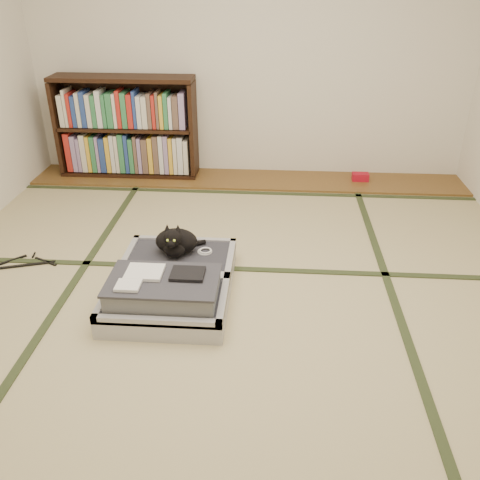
{
  "coord_description": "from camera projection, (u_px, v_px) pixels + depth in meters",
  "views": [
    {
      "loc": [
        0.25,
        -2.48,
        1.78
      ],
      "look_at": [
        0.05,
        0.35,
        0.25
      ],
      "focal_mm": 38.0,
      "sensor_mm": 36.0,
      "label": 1
    }
  ],
  "objects": [
    {
      "name": "wood_strip",
      "position": [
        247.0,
        180.0,
        4.78
      ],
      "size": [
        4.0,
        0.5,
        0.02
      ],
      "primitive_type": "cube",
      "color": "brown",
      "rests_on": "ground"
    },
    {
      "name": "red_item",
      "position": [
        360.0,
        177.0,
        4.72
      ],
      "size": [
        0.15,
        0.09,
        0.07
      ],
      "primitive_type": "cube",
      "rotation": [
        0.0,
        0.0,
        -0.01
      ],
      "color": "#A90D1F",
      "rests_on": "wood_strip"
    },
    {
      "name": "floor",
      "position": [
        228.0,
        304.0,
        3.03
      ],
      "size": [
        4.5,
        4.5,
        0.0
      ],
      "primitive_type": "plane",
      "color": "tan",
      "rests_on": "ground"
    },
    {
      "name": "room_shell",
      "position": [
        224.0,
        44.0,
        2.34
      ],
      "size": [
        4.5,
        4.5,
        4.5
      ],
      "color": "white",
      "rests_on": "ground"
    },
    {
      "name": "cat",
      "position": [
        176.0,
        242.0,
        3.24
      ],
      "size": [
        0.31,
        0.31,
        0.25
      ],
      "color": "black",
      "rests_on": "suitcase"
    },
    {
      "name": "cable_coil",
      "position": [
        205.0,
        251.0,
        3.3
      ],
      "size": [
        0.1,
        0.1,
        0.02
      ],
      "color": "white",
      "rests_on": "suitcase"
    },
    {
      "name": "hanger",
      "position": [
        27.0,
        263.0,
        3.44
      ],
      "size": [
        0.4,
        0.24,
        0.01
      ],
      "color": "black",
      "rests_on": "floor"
    },
    {
      "name": "suitcase",
      "position": [
        171.0,
        284.0,
        3.05
      ],
      "size": [
        0.7,
        0.94,
        0.28
      ],
      "color": "#A8A8AD",
      "rests_on": "floor"
    },
    {
      "name": "bookcase",
      "position": [
        127.0,
        129.0,
        4.71
      ],
      "size": [
        1.29,
        0.29,
        0.92
      ],
      "color": "black",
      "rests_on": "wood_strip"
    },
    {
      "name": "tatami_borders",
      "position": [
        234.0,
        261.0,
        3.46
      ],
      "size": [
        4.0,
        4.5,
        0.01
      ],
      "color": "#2D381E",
      "rests_on": "ground"
    }
  ]
}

